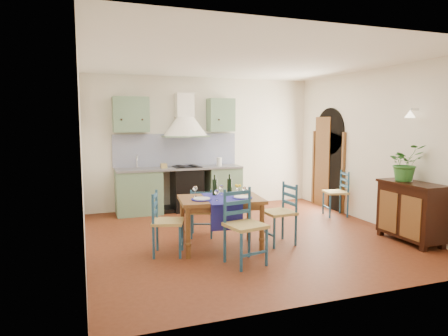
{
  "coord_description": "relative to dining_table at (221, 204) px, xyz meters",
  "views": [
    {
      "loc": [
        -2.49,
        -5.86,
        1.86
      ],
      "look_at": [
        -0.29,
        0.3,
        1.1
      ],
      "focal_mm": 32.0,
      "sensor_mm": 36.0,
      "label": 1
    }
  ],
  "objects": [
    {
      "name": "floor",
      "position": [
        0.61,
        0.47,
        -0.67
      ],
      "size": [
        5.0,
        5.0,
        0.0
      ],
      "primitive_type": "plane",
      "color": "#4F2211",
      "rests_on": "ground"
    },
    {
      "name": "back_wall",
      "position": [
        0.14,
        2.76,
        0.38
      ],
      "size": [
        5.0,
        0.96,
        2.8
      ],
      "color": "silver",
      "rests_on": "ground"
    },
    {
      "name": "right_wall",
      "position": [
        3.11,
        0.75,
        0.67
      ],
      "size": [
        0.26,
        5.0,
        2.8
      ],
      "color": "silver",
      "rests_on": "ground"
    },
    {
      "name": "left_wall",
      "position": [
        -1.89,
        0.47,
        0.73
      ],
      "size": [
        0.04,
        5.0,
        2.8
      ],
      "primitive_type": "cube",
      "color": "silver",
      "rests_on": "ground"
    },
    {
      "name": "ceiling",
      "position": [
        0.61,
        0.47,
        2.13
      ],
      "size": [
        5.0,
        5.0,
        0.01
      ],
      "primitive_type": "cube",
      "color": "white",
      "rests_on": "back_wall"
    },
    {
      "name": "dining_table",
      "position": [
        0.0,
        0.0,
        0.0
      ],
      "size": [
        1.28,
        0.98,
        1.07
      ],
      "color": "brown",
      "rests_on": "ground"
    },
    {
      "name": "chair_near",
      "position": [
        0.08,
        -0.68,
        -0.16
      ],
      "size": [
        0.54,
        0.54,
        0.98
      ],
      "color": "navy",
      "rests_on": "ground"
    },
    {
      "name": "chair_far",
      "position": [
        -0.1,
        0.68,
        -0.26
      ],
      "size": [
        0.47,
        0.47,
        0.79
      ],
      "color": "navy",
      "rests_on": "ground"
    },
    {
      "name": "chair_left",
      "position": [
        -0.82,
        0.0,
        -0.21
      ],
      "size": [
        0.53,
        0.53,
        0.89
      ],
      "color": "navy",
      "rests_on": "ground"
    },
    {
      "name": "chair_right",
      "position": [
        0.94,
        -0.08,
        -0.19
      ],
      "size": [
        0.46,
        0.46,
        0.93
      ],
      "color": "navy",
      "rests_on": "ground"
    },
    {
      "name": "chair_spare",
      "position": [
        2.84,
        1.18,
        -0.21
      ],
      "size": [
        0.5,
        0.5,
        0.89
      ],
      "color": "navy",
      "rests_on": "ground"
    },
    {
      "name": "sideboard",
      "position": [
        2.87,
        -0.67,
        -0.16
      ],
      "size": [
        0.5,
        1.05,
        0.94
      ],
      "color": "black",
      "rests_on": "ground"
    },
    {
      "name": "potted_plant",
      "position": [
        2.85,
        -0.53,
        0.55
      ],
      "size": [
        0.58,
        0.52,
        0.58
      ],
      "primitive_type": "imported",
      "rotation": [
        0.0,
        0.0,
        -0.14
      ],
      "color": "#2D6C2A",
      "rests_on": "sideboard"
    }
  ]
}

